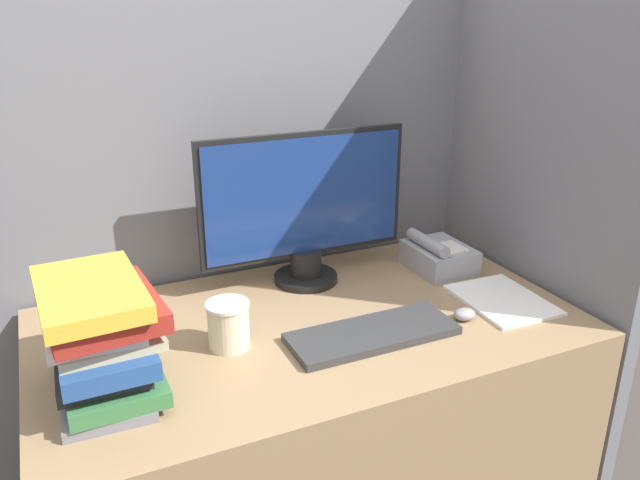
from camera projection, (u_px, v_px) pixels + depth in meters
name	position (u px, v px, depth m)	size (l,w,h in m)	color
cubicle_panel_rear	(255.00, 223.00, 1.88)	(1.75, 0.04, 1.71)	slate
cubicle_panel_right	(527.00, 229.00, 1.83)	(0.04, 0.82, 1.71)	slate
desk	(311.00, 439.00, 1.71)	(1.35, 0.76, 0.72)	#937551
monitor	(305.00, 211.00, 1.73)	(0.60, 0.18, 0.43)	black
keyboard	(373.00, 334.00, 1.50)	(0.41, 0.16, 0.02)	#333333
mouse	(464.00, 314.00, 1.58)	(0.06, 0.05, 0.03)	gray
coffee_cup	(229.00, 325.00, 1.44)	(0.10, 0.10, 0.11)	beige
book_stack	(101.00, 338.00, 1.25)	(0.24, 0.31, 0.25)	slate
desk_telephone	(438.00, 256.00, 1.87)	(0.16, 0.20, 0.11)	#99999E
paper_pile	(502.00, 300.00, 1.68)	(0.21, 0.27, 0.01)	white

